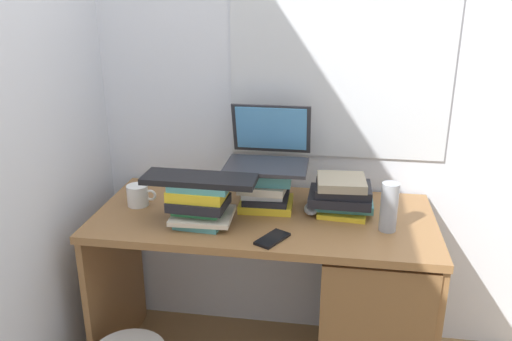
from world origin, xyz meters
name	(u,v)px	position (x,y,z in m)	size (l,w,h in m)	color
wall_back	(277,55)	(0.00, 0.35, 1.30)	(6.00, 0.06, 2.60)	silver
wall_left	(57,63)	(-0.79, 0.00, 1.30)	(0.05, 6.00, 2.60)	silver
desk	(344,297)	(0.33, -0.02, 0.40)	(1.32, 0.60, 0.73)	olive
book_stack_tall	(266,189)	(0.00, 0.06, 0.81)	(0.22, 0.18, 0.17)	yellow
book_stack_keyboard_riser	(200,202)	(-0.23, -0.11, 0.81)	(0.24, 0.20, 0.16)	teal
book_stack_side	(342,195)	(0.30, 0.06, 0.81)	(0.25, 0.20, 0.15)	yellow
laptop	(268,150)	(0.00, 0.12, 0.95)	(0.32, 0.29, 0.23)	#2D2D33
keyboard	(199,179)	(-0.22, -0.11, 0.91)	(0.42, 0.14, 0.02)	black
computer_mouse	(312,209)	(0.18, 0.04, 0.75)	(0.06, 0.10, 0.04)	#A5A8AD
mug	(138,195)	(-0.52, 0.01, 0.77)	(0.12, 0.09, 0.09)	white
water_bottle	(389,207)	(0.47, -0.07, 0.82)	(0.06, 0.06, 0.18)	#999EA5
cell_phone	(272,239)	(0.06, -0.21, 0.74)	(0.07, 0.14, 0.01)	black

